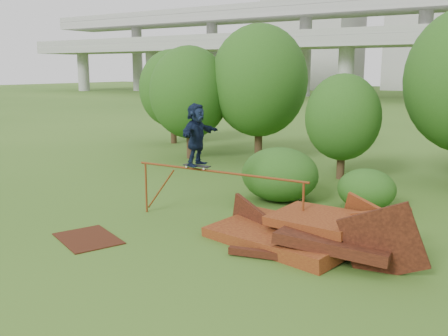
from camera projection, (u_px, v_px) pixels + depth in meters
The scene contains 14 objects.
ground at pixel (207, 249), 12.22m from camera, with size 240.00×240.00×0.00m, color #2D5116.
scrap_pile at pixel (304, 234), 12.25m from camera, with size 5.64×3.01×1.96m.
grind_rail at pixel (217, 181), 13.85m from camera, with size 5.40×0.29×1.57m.
skateboard at pixel (197, 166), 14.12m from camera, with size 0.83×0.26×0.09m.
skater at pixel (196, 134), 13.94m from camera, with size 1.63×0.52×1.76m, color black.
flat_plate at pixel (88, 239), 12.91m from camera, with size 1.83×1.31×0.03m, color #38180C.
tree_0 at pixel (189, 92), 24.01m from camera, with size 3.85×3.85×5.44m.
tree_1 at pixel (259, 81), 23.70m from camera, with size 4.63×4.63×6.44m.
tree_2 at pixel (343, 117), 19.55m from camera, with size 2.96×2.96×4.17m.
tree_6 at pixel (173, 89), 28.95m from camera, with size 3.91×3.91×5.46m.
shrub_left at pixel (280, 174), 16.53m from camera, with size 2.59×2.39×1.79m, color #1B4111.
shrub_right at pixel (367, 189), 15.56m from camera, with size 1.82×1.66×1.29m, color #1B4111.
building_left at pixel (315, 7), 107.22m from camera, with size 18.00×16.00×35.00m, color #9E9E99.
building_right at pixel (428, 21), 101.89m from camera, with size 14.00×14.00×28.00m, color #9E9E99.
Camera 1 is at (6.68, -9.49, 4.33)m, focal length 40.00 mm.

